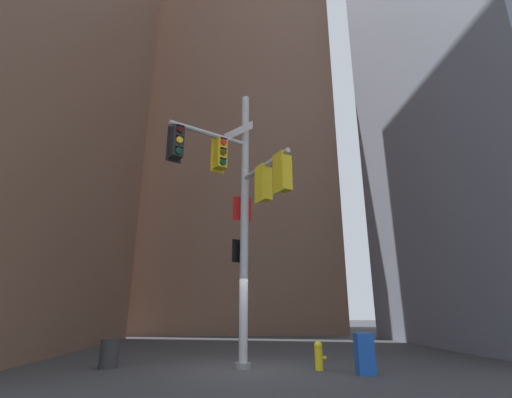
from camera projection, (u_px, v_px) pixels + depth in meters
The scene contains 6 objects.
ground at pixel (243, 369), 10.30m from camera, with size 120.00×120.00×0.00m, color #38383A.
building_mid_block at pixel (237, 172), 35.82m from camera, with size 15.60×15.60×29.48m, color brown.
signal_pole_assembly at pixel (240, 193), 11.22m from camera, with size 3.66×2.74×8.82m.
fire_hydrant at pixel (319, 355), 10.13m from camera, with size 0.33×0.23×0.76m.
newspaper_box at pixel (365, 354), 9.44m from camera, with size 0.45×0.36×1.02m.
trash_bin at pixel (109, 353), 10.54m from camera, with size 0.53×0.53×0.80m, color #2D2D2D.
Camera 1 is at (-0.37, -11.27, 1.55)m, focal length 25.50 mm.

